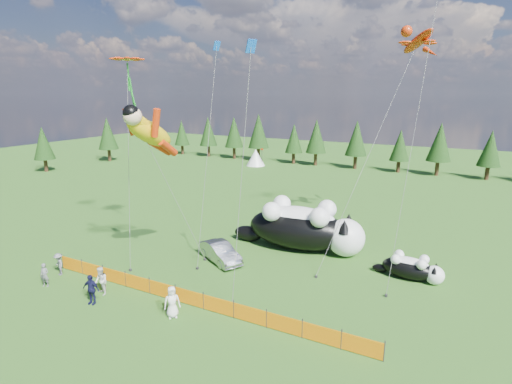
% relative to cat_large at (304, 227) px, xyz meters
% --- Properties ---
extents(ground, '(160.00, 160.00, 0.00)m').
position_rel_cat_large_xyz_m(ground, '(-2.77, -8.25, -1.85)').
color(ground, '#11390A').
rests_on(ground, ground).
extents(safety_fence, '(22.06, 0.06, 1.10)m').
position_rel_cat_large_xyz_m(safety_fence, '(-2.77, -11.25, -1.35)').
color(safety_fence, '#262626').
rests_on(safety_fence, ground).
extents(tree_line, '(90.00, 4.00, 8.00)m').
position_rel_cat_large_xyz_m(tree_line, '(-2.77, 36.75, 2.15)').
color(tree_line, black).
rests_on(tree_line, ground).
extents(festival_tents, '(50.00, 3.20, 2.80)m').
position_rel_cat_large_xyz_m(festival_tents, '(8.23, 31.75, -0.45)').
color(festival_tents, white).
rests_on(festival_tents, ground).
extents(cat_large, '(10.81, 4.36, 3.90)m').
position_rel_cat_large_xyz_m(cat_large, '(0.00, 0.00, 0.00)').
color(cat_large, black).
rests_on(cat_large, ground).
extents(cat_small, '(4.63, 1.88, 1.67)m').
position_rel_cat_large_xyz_m(cat_small, '(8.28, -1.64, -1.06)').
color(cat_small, black).
rests_on(cat_small, ground).
extents(car, '(4.45, 3.38, 1.41)m').
position_rel_cat_large_xyz_m(car, '(-4.58, -5.07, -1.15)').
color(car, '#ACACB1').
rests_on(car, ground).
extents(spectator_a, '(0.66, 0.54, 1.56)m').
position_rel_cat_large_xyz_m(spectator_a, '(-12.39, -13.58, -1.08)').
color(spectator_a, slate).
rests_on(spectator_a, ground).
extents(spectator_b, '(1.00, 0.81, 1.78)m').
position_rel_cat_large_xyz_m(spectator_b, '(-8.34, -12.67, -0.96)').
color(spectator_b, silver).
rests_on(spectator_b, ground).
extents(spectator_c, '(1.16, 0.74, 1.83)m').
position_rel_cat_large_xyz_m(spectator_c, '(-7.99, -13.73, -0.94)').
color(spectator_c, '#141438').
rests_on(spectator_c, ground).
extents(spectator_d, '(1.13, 0.84, 1.56)m').
position_rel_cat_large_xyz_m(spectator_d, '(-13.06, -12.06, -1.07)').
color(spectator_d, slate).
rests_on(spectator_d, ground).
extents(spectator_e, '(1.04, 1.03, 1.82)m').
position_rel_cat_large_xyz_m(spectator_e, '(-2.85, -12.69, -0.94)').
color(spectator_e, silver).
rests_on(spectator_e, ground).
extents(superhero_kite, '(4.25, 5.33, 11.90)m').
position_rel_cat_large_xyz_m(superhero_kite, '(-7.55, -8.43, 7.74)').
color(superhero_kite, gold).
rests_on(superhero_kite, ground).
extents(gecko_kite, '(6.65, 13.72, 19.36)m').
position_rel_cat_large_xyz_m(gecko_kite, '(6.47, 6.18, 14.02)').
color(gecko_kite, red).
rests_on(gecko_kite, ground).
extents(flower_kite, '(4.27, 5.48, 15.03)m').
position_rel_cat_large_xyz_m(flower_kite, '(-11.84, -5.59, 12.42)').
color(flower_kite, red).
rests_on(flower_kite, ground).
extents(diamond_kite_a, '(2.18, 6.65, 16.76)m').
position_rel_cat_large_xyz_m(diamond_kite_a, '(-7.01, -1.30, 12.81)').
color(diamond_kite_a, blue).
rests_on(diamond_kite_a, ground).
extents(diamond_kite_b, '(1.06, 7.59, 19.89)m').
position_rel_cat_large_xyz_m(diamond_kite_b, '(7.88, 1.57, 15.34)').
color(diamond_kite_b, '#0C937F').
rests_on(diamond_kite_b, ground).
extents(diamond_kite_c, '(0.66, 2.60, 15.10)m').
position_rel_cat_large_xyz_m(diamond_kite_c, '(0.15, -9.13, 11.75)').
color(diamond_kite_c, blue).
rests_on(diamond_kite_c, ground).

